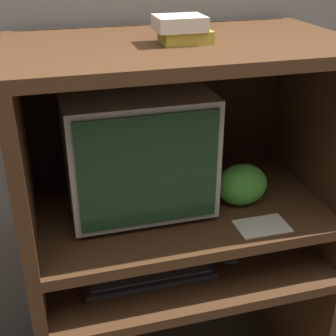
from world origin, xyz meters
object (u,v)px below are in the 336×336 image
mouse (231,260)px  book_stack (182,29)px  crt_monitor (135,145)px  snack_bag (242,185)px  keyboard (149,272)px

mouse → book_stack: (-0.16, 0.10, 0.76)m
crt_monitor → snack_bag: 0.38m
crt_monitor → mouse: size_ratio=7.17×
keyboard → snack_bag: (0.34, 0.06, 0.25)m
keyboard → book_stack: 0.78m
snack_bag → mouse: bearing=-124.9°
crt_monitor → snack_bag: crt_monitor is taller
book_stack → snack_bag: bearing=-5.4°
mouse → snack_bag: snack_bag is taller
crt_monitor → mouse: bearing=-33.3°
snack_bag → keyboard: bearing=-169.9°
keyboard → crt_monitor: bearing=89.5°
mouse → snack_bag: bearing=55.1°
snack_bag → book_stack: (-0.21, 0.02, 0.52)m
keyboard → snack_bag: snack_bag is taller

